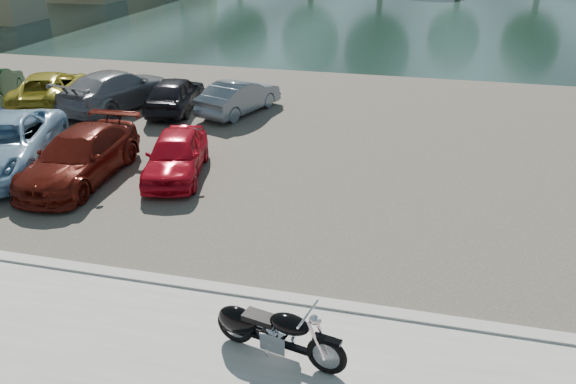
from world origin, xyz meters
name	(u,v)px	position (x,y,z in m)	size (l,w,h in m)	color
ground	(205,368)	(0.00, 0.00, 0.00)	(200.00, 200.00, 0.00)	#595447
kerb	(242,293)	(0.00, 2.00, 0.07)	(60.00, 0.30, 0.14)	#A3A099
parking_lot	(325,138)	(0.00, 11.00, 0.02)	(60.00, 18.00, 0.04)	#464138
river	(391,15)	(0.00, 40.00, 0.00)	(120.00, 40.00, 0.00)	#182B27
motorcycle	(268,330)	(0.93, 0.51, 0.56)	(2.30, 0.89, 1.05)	black
car_2	(3,145)	(-8.54, 6.28, 0.78)	(2.45, 5.31, 1.48)	#9AC2E1
car_3	(80,156)	(-6.00, 6.14, 0.71)	(1.87, 4.60, 1.34)	#5D150D
car_4	(176,155)	(-3.54, 7.00, 0.66)	(1.47, 3.65, 1.24)	red
car_6	(50,88)	(-11.14, 12.25, 0.69)	(2.16, 4.68, 1.30)	#AF9E28
car_7	(117,89)	(-8.38, 12.45, 0.77)	(2.04, 5.02, 1.46)	gray
car_8	(175,94)	(-6.06, 12.64, 0.69)	(1.55, 3.84, 1.31)	black
car_9	(239,97)	(-3.64, 12.98, 0.66)	(1.30, 3.73, 1.23)	slate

